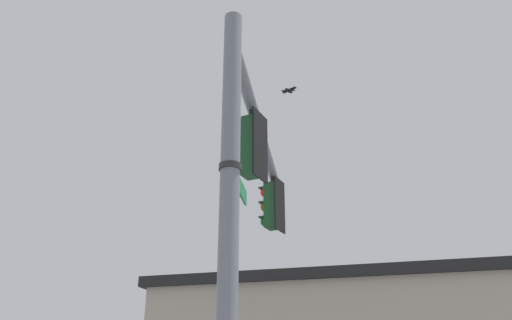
{
  "coord_description": "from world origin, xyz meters",
  "views": [
    {
      "loc": [
        -5.38,
        -2.99,
        2.05
      ],
      "look_at": [
        2.23,
        0.71,
        5.69
      ],
      "focal_mm": 36.02,
      "sensor_mm": 36.0,
      "label": 1
    }
  ],
  "objects_px": {
    "bird_flying": "(289,91)",
    "street_name_sign": "(235,177)",
    "traffic_light_mid_inner": "(272,206)",
    "traffic_light_nearest_pole": "(250,147)"
  },
  "relations": [
    {
      "from": "traffic_light_mid_inner",
      "to": "traffic_light_nearest_pole",
      "type": "bearing_deg",
      "value": -162.33
    },
    {
      "from": "street_name_sign",
      "to": "bird_flying",
      "type": "relative_size",
      "value": 2.84
    },
    {
      "from": "traffic_light_nearest_pole",
      "to": "bird_flying",
      "type": "distance_m",
      "value": 5.29
    },
    {
      "from": "traffic_light_nearest_pole",
      "to": "traffic_light_mid_inner",
      "type": "relative_size",
      "value": 1.0
    },
    {
      "from": "traffic_light_nearest_pole",
      "to": "bird_flying",
      "type": "xyz_separation_m",
      "value": [
        3.93,
        0.83,
        3.44
      ]
    },
    {
      "from": "traffic_light_mid_inner",
      "to": "bird_flying",
      "type": "bearing_deg",
      "value": -9.95
    },
    {
      "from": "traffic_light_mid_inner",
      "to": "bird_flying",
      "type": "distance_m",
      "value": 3.55
    },
    {
      "from": "bird_flying",
      "to": "street_name_sign",
      "type": "bearing_deg",
      "value": -166.41
    },
    {
      "from": "street_name_sign",
      "to": "bird_flying",
      "type": "distance_m",
      "value": 7.06
    },
    {
      "from": "street_name_sign",
      "to": "traffic_light_mid_inner",
      "type": "bearing_deg",
      "value": 17.91
    }
  ]
}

